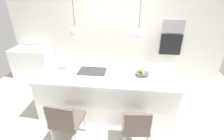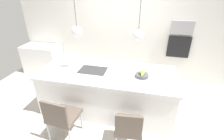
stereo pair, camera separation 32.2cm
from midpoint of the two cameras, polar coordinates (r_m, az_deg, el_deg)
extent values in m
plane|color=#BCB7AD|center=(3.76, 0.99, -12.90)|extent=(6.60, 6.60, 0.00)
cube|color=silver|center=(4.65, 5.47, 13.06)|extent=(6.00, 0.10, 2.60)
cube|color=white|center=(3.51, 1.04, -7.64)|extent=(2.66, 1.08, 0.84)
cube|color=white|center=(3.27, 1.11, -1.14)|extent=(2.72, 1.14, 0.06)
cube|color=#2D2D30|center=(3.33, -3.99, -0.19)|extent=(0.56, 0.40, 0.02)
cylinder|color=silver|center=(3.49, -2.93, 3.24)|extent=(0.02, 0.02, 0.22)
cylinder|color=silver|center=(3.38, -3.33, 4.25)|extent=(0.02, 0.16, 0.02)
cylinder|color=#4C4C51|center=(3.15, 13.33, -1.92)|extent=(0.26, 0.26, 0.06)
sphere|color=#B22D1E|center=(3.13, 13.27, -0.94)|extent=(0.07, 0.07, 0.07)
sphere|color=olive|center=(3.12, 13.04, -0.93)|extent=(0.08, 0.08, 0.08)
sphere|color=orange|center=(3.12, 13.44, -0.94)|extent=(0.08, 0.08, 0.08)
ellipsoid|color=yellow|center=(3.07, 13.78, -1.01)|extent=(0.10, 0.19, 0.10)
cube|color=white|center=(5.45, -21.46, 3.66)|extent=(1.10, 0.60, 0.84)
cube|color=#9E9EA3|center=(4.59, 25.27, 13.23)|extent=(0.54, 0.08, 0.34)
cube|color=black|center=(4.72, 24.08, 7.38)|extent=(0.56, 0.08, 0.56)
cube|color=brown|center=(2.99, -13.36, -15.41)|extent=(0.52, 0.52, 0.06)
cube|color=brown|center=(2.71, -16.26, -14.65)|extent=(0.45, 0.08, 0.40)
cylinder|color=#B2B2B7|center=(3.20, -7.61, -17.12)|extent=(0.04, 0.04, 0.41)
cylinder|color=#B2B2B7|center=(3.36, -14.26, -15.23)|extent=(0.04, 0.04, 0.41)
cylinder|color=#B2B2B7|center=(2.95, -11.26, -22.33)|extent=(0.04, 0.04, 0.41)
cylinder|color=#B2B2B7|center=(3.13, -18.38, -19.87)|extent=(0.04, 0.04, 0.41)
cube|color=brown|center=(2.75, 9.32, -18.74)|extent=(0.45, 0.51, 0.06)
cube|color=brown|center=(2.45, 9.80, -18.85)|extent=(0.39, 0.08, 0.37)
cylinder|color=#B2B2B7|center=(3.08, 12.32, -19.34)|extent=(0.04, 0.04, 0.43)
cylinder|color=#B2B2B7|center=(3.06, 5.44, -19.07)|extent=(0.04, 0.04, 0.43)
sphere|color=silver|center=(3.14, -9.20, 13.14)|extent=(0.20, 0.20, 0.20)
cylinder|color=black|center=(3.07, -9.78, 20.39)|extent=(0.01, 0.01, 0.60)
sphere|color=silver|center=(2.92, 12.42, 11.81)|extent=(0.20, 0.20, 0.20)
cylinder|color=black|center=(2.84, 13.26, 19.58)|extent=(0.01, 0.01, 0.60)
camera|label=1|loc=(0.16, -87.14, 1.47)|focal=26.15mm
camera|label=2|loc=(0.16, 92.86, -1.47)|focal=26.15mm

